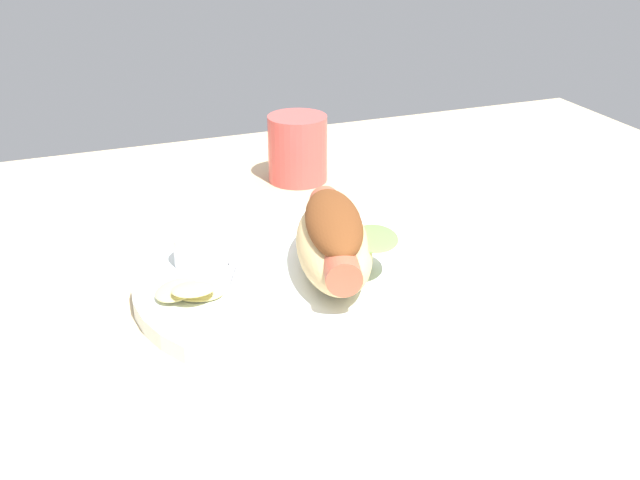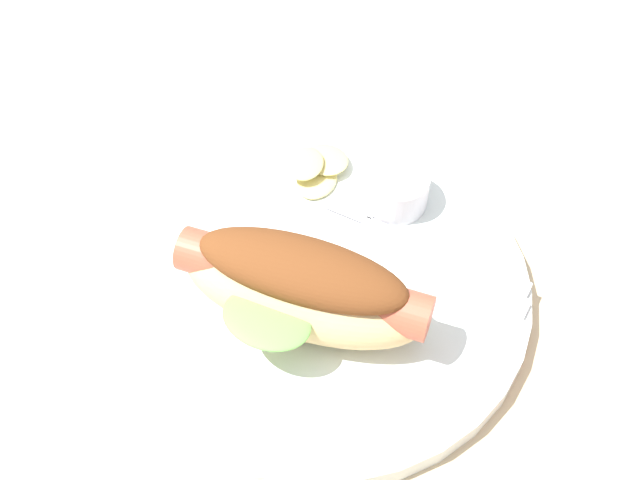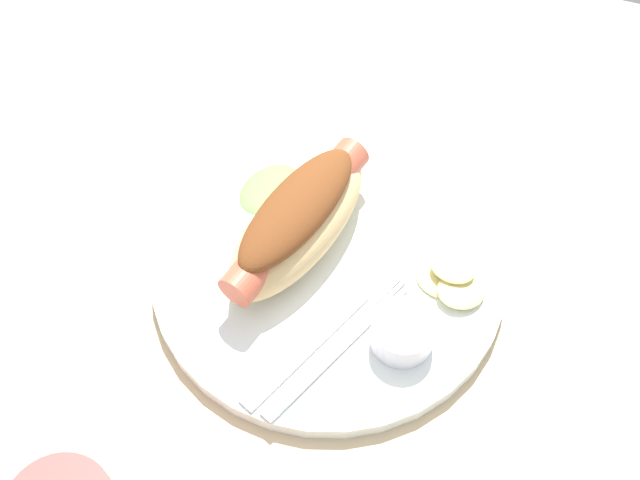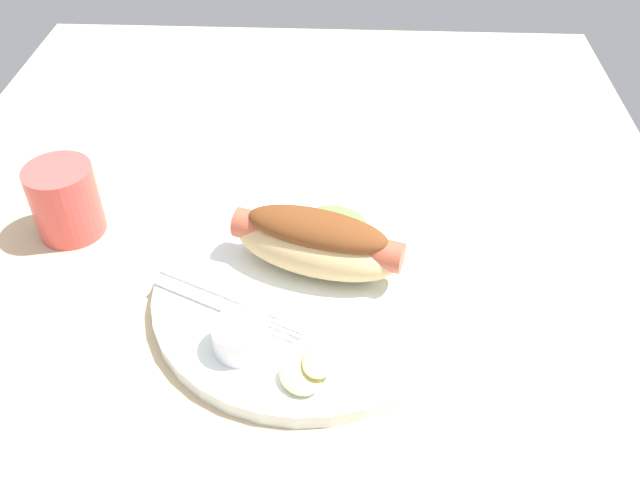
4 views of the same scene
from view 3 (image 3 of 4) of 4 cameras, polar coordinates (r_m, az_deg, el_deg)
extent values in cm
cube|color=tan|center=(71.19, -2.97, -3.08)|extent=(120.00, 90.00, 1.80)
cylinder|color=white|center=(70.09, 0.60, -1.77)|extent=(30.29, 30.29, 1.60)
ellipsoid|color=#DBB77A|center=(68.09, -1.59, 1.06)|extent=(11.18, 18.09, 5.48)
cylinder|color=#C1563D|center=(67.30, -1.60, 1.52)|extent=(7.77, 17.47, 3.08)
ellipsoid|color=brown|center=(66.16, -1.63, 2.20)|extent=(8.85, 15.19, 3.08)
ellipsoid|color=#6BB74C|center=(68.95, -3.49, 3.55)|extent=(6.47, 7.28, 0.69)
cylinder|color=white|center=(64.84, 5.78, -6.46)|extent=(5.06, 5.06, 2.81)
cube|color=silver|center=(64.84, 0.30, -8.38)|extent=(6.62, 12.41, 0.40)
cube|color=silver|center=(67.67, 5.31, -3.99)|extent=(1.62, 3.03, 0.40)
cube|color=silver|center=(67.79, 5.02, -3.76)|extent=(1.62, 3.03, 0.40)
cube|color=silver|center=(67.91, 4.73, -3.54)|extent=(1.62, 3.03, 0.40)
cube|color=silver|center=(65.38, -0.86, -7.40)|extent=(7.12, 13.27, 0.36)
ellipsoid|color=#DCCC79|center=(68.77, 8.33, -2.88)|extent=(4.85, 4.10, 0.50)
ellipsoid|color=#DCCC79|center=(68.12, 9.82, -3.51)|extent=(5.41, 5.28, 0.98)
ellipsoid|color=#DCCC79|center=(68.40, 9.25, -1.95)|extent=(4.07, 3.37, 0.56)
camera|label=1|loc=(1.00, 30.71, 37.02)|focal=45.04mm
camera|label=2|loc=(0.57, -41.54, 32.57)|focal=44.50mm
camera|label=4|loc=(0.55, 64.34, 15.58)|focal=38.58mm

